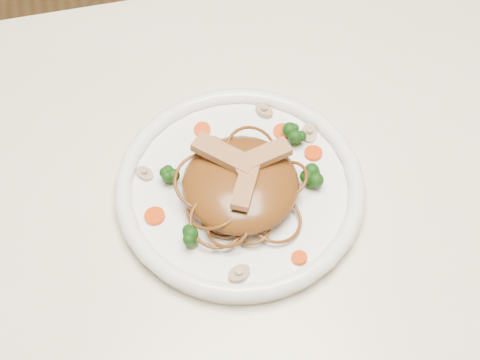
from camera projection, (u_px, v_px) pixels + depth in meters
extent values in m
cube|color=white|center=(275.00, 227.00, 0.78)|extent=(1.20, 0.80, 0.04)
cylinder|color=white|center=(240.00, 191.00, 0.77)|extent=(0.36, 0.36, 0.02)
ellipsoid|color=brown|center=(241.00, 184.00, 0.74)|extent=(0.13, 0.13, 0.04)
cube|color=tan|center=(261.00, 157.00, 0.73)|extent=(0.07, 0.04, 0.01)
cube|color=tan|center=(224.00, 155.00, 0.73)|extent=(0.07, 0.07, 0.01)
cube|color=tan|center=(246.00, 185.00, 0.71)|extent=(0.05, 0.06, 0.01)
cylinder|color=#EA4508|center=(282.00, 131.00, 0.81)|extent=(0.03, 0.03, 0.00)
cylinder|color=#EA4508|center=(155.00, 216.00, 0.74)|extent=(0.02, 0.02, 0.00)
cylinder|color=#EA4508|center=(313.00, 153.00, 0.79)|extent=(0.03, 0.03, 0.00)
cylinder|color=#EA4508|center=(202.00, 130.00, 0.81)|extent=(0.03, 0.03, 0.00)
cylinder|color=#EA4508|center=(299.00, 258.00, 0.71)|extent=(0.02, 0.02, 0.00)
cylinder|color=#C4B293|center=(239.00, 274.00, 0.70)|extent=(0.04, 0.04, 0.01)
cylinder|color=#C4B293|center=(309.00, 134.00, 0.81)|extent=(0.03, 0.03, 0.01)
cylinder|color=#C4B293|center=(145.00, 174.00, 0.77)|extent=(0.03, 0.03, 0.01)
cylinder|color=#C4B293|center=(264.00, 111.00, 0.83)|extent=(0.03, 0.03, 0.01)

